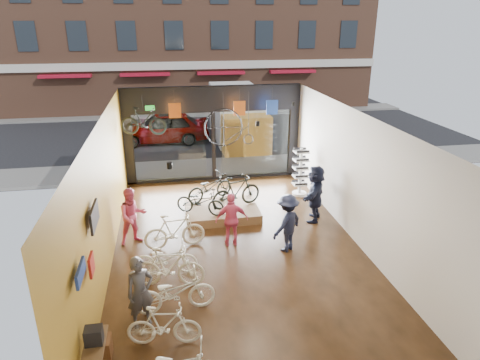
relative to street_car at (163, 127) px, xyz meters
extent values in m
cube|color=black|center=(2.03, -12.00, -0.84)|extent=(7.00, 12.00, 0.04)
cube|color=black|center=(2.03, -12.00, 3.00)|extent=(7.00, 12.00, 0.04)
cube|color=#B48827|center=(-1.49, -12.00, 1.08)|extent=(0.04, 12.00, 3.80)
cube|color=beige|center=(5.55, -12.00, 1.08)|extent=(0.04, 12.00, 3.80)
cube|color=beige|center=(2.03, -18.02, 1.08)|extent=(7.00, 0.04, 3.80)
cube|color=#198C26|center=(-0.37, -6.12, 2.23)|extent=(0.35, 0.06, 0.18)
cube|color=black|center=(2.03, 3.00, -0.83)|extent=(30.00, 18.00, 0.02)
cube|color=slate|center=(2.03, -4.80, -0.76)|extent=(30.00, 2.40, 0.12)
cube|color=slate|center=(2.03, 7.00, -0.76)|extent=(30.00, 2.00, 0.12)
cube|color=brown|center=(2.03, 9.50, 6.18)|extent=(26.00, 5.00, 14.00)
imported|color=gray|center=(0.00, 0.00, 0.00)|extent=(4.80, 1.93, 1.64)
imported|color=beige|center=(-0.08, -15.42, -0.37)|extent=(1.54, 0.62, 0.90)
imported|color=beige|center=(0.17, -14.37, -0.34)|extent=(1.85, 0.76, 0.95)
imported|color=beige|center=(0.06, -13.38, -0.29)|extent=(1.83, 0.81, 1.06)
imported|color=beige|center=(-0.03, -12.80, -0.39)|extent=(1.69, 0.74, 0.86)
imported|color=beige|center=(0.25, -11.48, -0.29)|extent=(1.79, 0.69, 1.05)
cube|color=brown|center=(1.87, -9.60, -0.67)|extent=(2.40, 1.80, 0.30)
imported|color=black|center=(1.13, -9.97, -0.09)|extent=(1.71, 1.22, 0.85)
imported|color=black|center=(2.36, -9.61, 0.02)|extent=(1.86, 1.09, 1.08)
imported|color=black|center=(1.55, -8.88, -0.05)|extent=(1.86, 1.39, 0.93)
imported|color=#3F3F44|center=(-0.54, -14.72, 0.00)|extent=(0.70, 0.59, 1.63)
imported|color=#CC4C72|center=(-0.92, -10.98, 0.03)|extent=(1.00, 0.89, 1.70)
imported|color=#CC4C72|center=(1.89, -11.61, -0.01)|extent=(0.95, 0.40, 1.62)
imported|color=#161C33|center=(3.38, -12.17, 0.03)|extent=(1.25, 1.17, 1.70)
imported|color=#161C33|center=(4.81, -10.42, 0.12)|extent=(1.30, 1.79, 1.87)
imported|color=black|center=(-0.56, -7.80, 2.11)|extent=(1.64, 0.81, 0.95)
cube|color=#CC5919|center=(0.54, -6.80, 2.23)|extent=(0.45, 0.03, 0.55)
cube|color=#CC5919|center=(2.95, -6.80, 2.23)|extent=(0.45, 0.03, 0.55)
cube|color=#1E3F99|center=(4.21, -6.80, 2.23)|extent=(0.45, 0.03, 0.55)
camera|label=1|loc=(0.22, -22.55, 5.39)|focal=32.00mm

